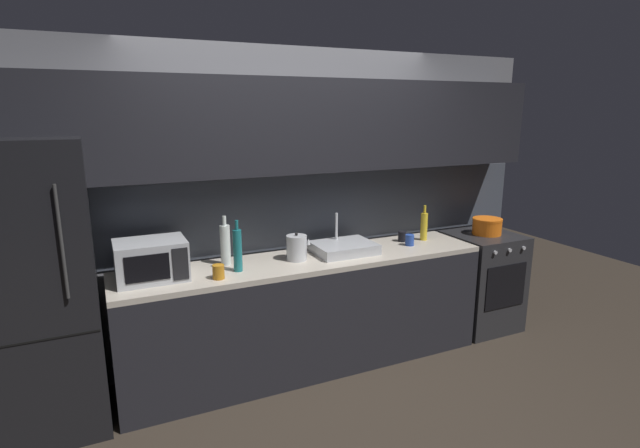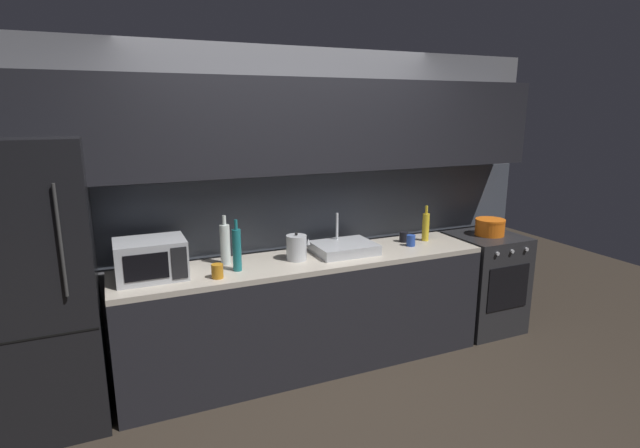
% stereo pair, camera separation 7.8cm
% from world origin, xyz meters
% --- Properties ---
extents(ground_plane, '(10.00, 10.00, 0.00)m').
position_xyz_m(ground_plane, '(0.00, 0.00, 0.00)').
color(ground_plane, '#2D261E').
extents(back_wall, '(4.62, 0.44, 2.50)m').
position_xyz_m(back_wall, '(0.00, 1.20, 1.55)').
color(back_wall, slate).
rests_on(back_wall, ground).
extents(counter_run, '(2.88, 0.60, 0.90)m').
position_xyz_m(counter_run, '(0.00, 0.90, 0.45)').
color(counter_run, black).
rests_on(counter_run, ground).
extents(refrigerator, '(0.68, 0.69, 1.87)m').
position_xyz_m(refrigerator, '(-1.82, 0.90, 0.93)').
color(refrigerator, black).
rests_on(refrigerator, ground).
extents(oven_range, '(0.60, 0.62, 0.90)m').
position_xyz_m(oven_range, '(1.78, 0.90, 0.45)').
color(oven_range, '#232326').
rests_on(oven_range, ground).
extents(microwave, '(0.46, 0.35, 0.27)m').
position_xyz_m(microwave, '(-1.14, 0.92, 1.04)').
color(microwave, '#A8AAAF').
rests_on(microwave, counter_run).
extents(sink_basin, '(0.48, 0.38, 0.30)m').
position_xyz_m(sink_basin, '(0.33, 0.93, 0.94)').
color(sink_basin, '#ADAFB5').
rests_on(sink_basin, counter_run).
extents(kettle, '(0.19, 0.16, 0.22)m').
position_xyz_m(kettle, '(-0.09, 0.91, 1.00)').
color(kettle, '#B7BABF').
rests_on(kettle, counter_run).
extents(wine_bottle_teal, '(0.06, 0.06, 0.37)m').
position_xyz_m(wine_bottle_teal, '(-0.57, 0.84, 1.06)').
color(wine_bottle_teal, '#19666B').
rests_on(wine_bottle_teal, counter_run).
extents(wine_bottle_yellow, '(0.06, 0.06, 0.31)m').
position_xyz_m(wine_bottle_yellow, '(1.15, 0.98, 1.03)').
color(wine_bottle_yellow, gold).
rests_on(wine_bottle_yellow, counter_run).
extents(wine_bottle_clear, '(0.07, 0.07, 0.37)m').
position_xyz_m(wine_bottle_clear, '(-0.61, 1.02, 1.06)').
color(wine_bottle_clear, silver).
rests_on(wine_bottle_clear, counter_run).
extents(mug_blue, '(0.07, 0.07, 0.09)m').
position_xyz_m(mug_blue, '(0.93, 0.88, 0.95)').
color(mug_blue, '#234299').
rests_on(mug_blue, counter_run).
extents(mug_amber, '(0.08, 0.08, 0.10)m').
position_xyz_m(mug_amber, '(-0.73, 0.74, 0.95)').
color(mug_amber, '#B27019').
rests_on(mug_amber, counter_run).
extents(mug_dark, '(0.07, 0.07, 0.09)m').
position_xyz_m(mug_dark, '(0.95, 1.02, 0.94)').
color(mug_dark, black).
rests_on(mug_dark, counter_run).
extents(cooking_pot, '(0.27, 0.27, 0.15)m').
position_xyz_m(cooking_pot, '(1.80, 0.90, 0.98)').
color(cooking_pot, orange).
rests_on(cooking_pot, oven_range).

